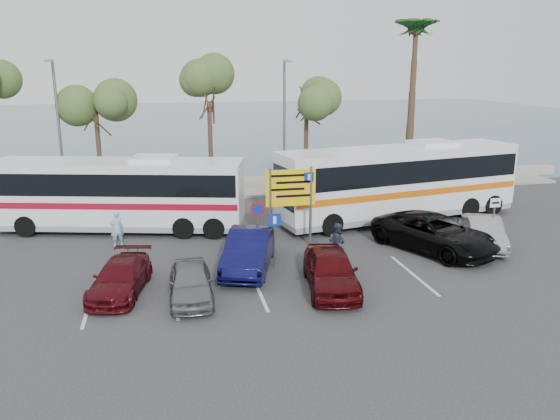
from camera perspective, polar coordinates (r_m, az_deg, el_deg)
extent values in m
plane|color=#2F2F31|center=(21.12, 0.40, -6.81)|extent=(120.00, 120.00, 0.00)
cube|color=gray|center=(34.32, -4.61, 1.78)|extent=(44.00, 2.40, 0.15)
cube|color=gray|center=(36.21, -5.03, 2.82)|extent=(48.00, 0.80, 0.60)
plane|color=#435A6B|center=(79.67, -9.00, 9.02)|extent=(140.00, 140.00, 0.00)
cylinder|color=#382619|center=(33.78, -18.34, 5.35)|extent=(0.28, 0.28, 5.04)
cylinder|color=#382619|center=(33.64, -7.26, 6.43)|extent=(0.28, 0.28, 5.60)
cylinder|color=#382619|center=(34.67, 2.73, 6.43)|extent=(0.28, 0.28, 5.18)
cylinder|color=#382619|center=(36.81, 13.56, 10.30)|extent=(0.48, 0.48, 10.00)
cylinder|color=slate|center=(33.48, -22.04, 7.51)|extent=(0.16, 0.16, 8.00)
cylinder|color=slate|center=(32.84, -22.86, 14.24)|extent=(0.12, 0.90, 0.12)
cube|color=slate|center=(32.35, -23.01, 14.15)|extent=(0.45, 0.25, 0.12)
cylinder|color=slate|center=(33.76, 0.45, 8.63)|extent=(0.16, 0.16, 8.00)
cylinder|color=slate|center=(33.13, 0.63, 15.35)|extent=(0.12, 0.90, 0.12)
cube|color=slate|center=(32.64, 0.83, 15.27)|extent=(0.45, 0.25, 0.12)
cylinder|color=slate|center=(23.56, -1.02, 0.10)|extent=(0.12, 0.12, 3.60)
cylinder|color=slate|center=(23.96, 3.21, 0.32)|extent=(0.12, 0.12, 3.60)
cube|color=yellow|center=(23.53, 1.13, 2.33)|extent=(2.20, 0.06, 1.60)
cube|color=#0C2699|center=(23.59, 3.05, 3.46)|extent=(0.42, 0.01, 0.42)
cylinder|color=slate|center=(22.88, -2.35, -2.19)|extent=(0.07, 0.07, 2.20)
cylinder|color=#B20C0C|center=(22.59, -2.36, 0.09)|extent=(0.60, 0.03, 0.60)
cylinder|color=slate|center=(21.44, -0.57, -3.35)|extent=(0.07, 0.07, 2.20)
cube|color=#0C2699|center=(21.16, -0.57, -1.05)|extent=(0.50, 0.03, 0.50)
cylinder|color=slate|center=(25.86, 21.38, -1.21)|extent=(0.07, 0.07, 2.20)
cube|color=white|center=(25.63, 21.59, 0.71)|extent=(0.50, 0.03, 0.40)
cube|color=white|center=(27.29, -16.50, 1.95)|extent=(12.09, 5.32, 2.91)
cube|color=black|center=(27.19, -16.58, 3.01)|extent=(11.87, 5.30, 1.04)
cube|color=maroon|center=(27.39, -16.43, 0.99)|extent=(11.98, 5.32, 0.30)
cube|color=gray|center=(27.64, -16.28, -0.99)|extent=(11.97, 5.26, 0.54)
cube|color=white|center=(27.00, -16.74, 5.20)|extent=(2.30, 2.01, 0.24)
cube|color=white|center=(28.78, 12.33, 3.24)|extent=(13.23, 5.06, 3.18)
cube|color=black|center=(28.67, 12.39, 4.35)|extent=(12.98, 5.06, 1.13)
cube|color=#D3610C|center=(28.88, 12.28, 2.25)|extent=(13.11, 5.07, 0.32)
cube|color=gray|center=(29.13, 12.16, 0.18)|extent=(13.10, 5.01, 0.59)
cube|color=white|center=(28.49, 12.52, 6.63)|extent=(2.44, 2.09, 0.26)
imported|color=slate|center=(19.12, -9.32, -7.40)|extent=(1.53, 3.67, 1.24)
imported|color=#0E0E42|center=(21.52, -3.27, -4.23)|extent=(2.95, 4.95, 1.54)
imported|color=#530D14|center=(20.12, -16.35, -6.80)|extent=(2.40, 4.25, 1.16)
imported|color=#4A0A0D|center=(19.68, 5.33, -6.24)|extent=(2.37, 4.53, 1.47)
imported|color=black|center=(24.54, 15.82, -2.34)|extent=(4.76, 6.20, 1.57)
imported|color=gray|center=(25.76, 20.54, -2.21)|extent=(2.77, 4.24, 1.32)
imported|color=#97B8DC|center=(25.26, -16.69, -1.85)|extent=(0.69, 0.57, 1.62)
imported|color=#2F3347|center=(22.35, 5.95, -3.40)|extent=(1.00, 1.02, 1.66)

